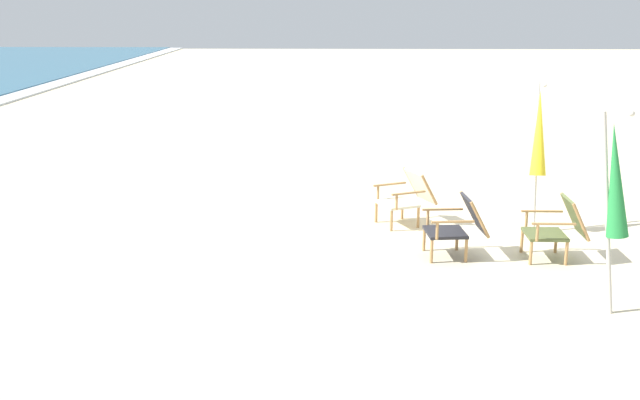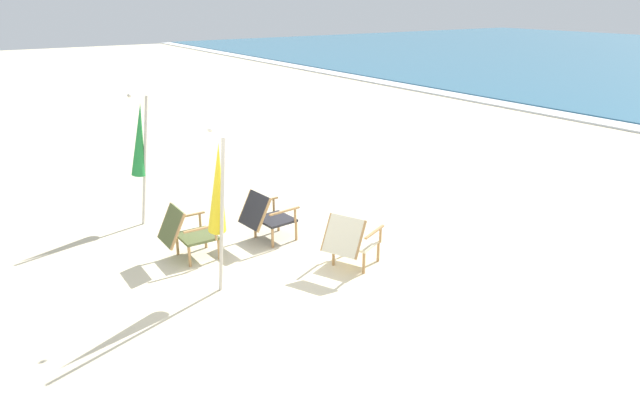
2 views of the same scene
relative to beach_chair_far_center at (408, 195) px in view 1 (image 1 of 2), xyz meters
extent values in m
plane|color=beige|center=(-0.10, -1.36, -0.42)|extent=(80.00, 80.00, 0.00)
cube|color=beige|center=(-0.07, 0.15, -0.10)|extent=(0.67, 0.65, 0.04)
cube|color=beige|center=(0.08, -0.18, 0.12)|extent=(0.57, 0.47, 0.47)
cylinder|color=#AD7F4C|center=(-0.37, 0.25, -0.26)|extent=(0.04, 0.04, 0.32)
cylinder|color=#AD7F4C|center=(0.05, 0.45, -0.26)|extent=(0.04, 0.04, 0.32)
cylinder|color=#AD7F4C|center=(-0.19, -0.14, -0.26)|extent=(0.04, 0.04, 0.32)
cylinder|color=#AD7F4C|center=(0.23, 0.05, -0.26)|extent=(0.04, 0.04, 0.32)
cube|color=#AD7F4C|center=(-0.32, 0.02, 0.12)|extent=(0.25, 0.50, 0.02)
cylinder|color=#AD7F4C|center=(-0.39, 0.19, 0.01)|extent=(0.04, 0.04, 0.22)
cube|color=#AD7F4C|center=(0.19, 0.25, 0.12)|extent=(0.25, 0.50, 0.02)
cylinder|color=#AD7F4C|center=(0.12, 0.42, 0.01)|extent=(0.04, 0.04, 0.22)
cylinder|color=#AD7F4C|center=(-0.15, -0.29, 0.12)|extent=(0.16, 0.28, 0.47)
cylinder|color=#AD7F4C|center=(0.31, -0.08, 0.12)|extent=(0.16, 0.28, 0.47)
cube|color=#515B33|center=(-1.49, -1.58, -0.10)|extent=(0.52, 0.48, 0.04)
cube|color=#515B33|center=(-1.49, -1.93, 0.13)|extent=(0.50, 0.26, 0.48)
cylinder|color=#AD7F4C|center=(-1.72, -1.36, -0.26)|extent=(0.04, 0.04, 0.32)
cylinder|color=#AD7F4C|center=(-1.25, -1.36, -0.26)|extent=(0.04, 0.04, 0.32)
cylinder|color=#AD7F4C|center=(-1.72, -1.79, -0.26)|extent=(0.04, 0.04, 0.32)
cylinder|color=#AD7F4C|center=(-1.25, -1.79, -0.26)|extent=(0.04, 0.04, 0.32)
cube|color=#AD7F4C|center=(-1.77, -1.59, 0.12)|extent=(0.04, 0.53, 0.02)
cylinder|color=#AD7F4C|center=(-1.76, -1.41, 0.01)|extent=(0.04, 0.04, 0.22)
cube|color=#AD7F4C|center=(-1.21, -1.60, 0.12)|extent=(0.04, 0.53, 0.02)
cylinder|color=#AD7F4C|center=(-1.20, -1.41, 0.01)|extent=(0.04, 0.04, 0.22)
cylinder|color=#AD7F4C|center=(-1.74, -1.93, 0.13)|extent=(0.04, 0.26, 0.49)
cylinder|color=#AD7F4C|center=(-1.23, -1.93, 0.13)|extent=(0.04, 0.26, 0.49)
cube|color=#28282D|center=(-1.43, -0.35, -0.10)|extent=(0.56, 0.52, 0.04)
cube|color=#28282D|center=(-1.40, -0.71, 0.13)|extent=(0.52, 0.32, 0.48)
cylinder|color=#AD7F4C|center=(-1.68, -0.15, -0.26)|extent=(0.04, 0.04, 0.32)
cylinder|color=#AD7F4C|center=(-1.21, -0.11, -0.26)|extent=(0.04, 0.04, 0.32)
cylinder|color=#AD7F4C|center=(-1.64, -0.58, -0.26)|extent=(0.04, 0.04, 0.32)
cylinder|color=#AD7F4C|center=(-1.18, -0.54, -0.26)|extent=(0.04, 0.04, 0.32)
cube|color=#AD7F4C|center=(-1.71, -0.39, 0.12)|extent=(0.08, 0.53, 0.02)
cylinder|color=#AD7F4C|center=(-1.72, -0.20, 0.01)|extent=(0.04, 0.04, 0.22)
cube|color=#AD7F4C|center=(-1.15, -0.34, 0.12)|extent=(0.08, 0.53, 0.02)
cylinder|color=#AD7F4C|center=(-1.16, -0.15, 0.01)|extent=(0.04, 0.04, 0.22)
cylinder|color=#AD7F4C|center=(-1.65, -0.73, 0.13)|extent=(0.06, 0.28, 0.48)
cylinder|color=#AD7F4C|center=(-1.14, -0.68, 0.13)|extent=(0.06, 0.28, 0.48)
cylinder|color=#B7B2A8|center=(-0.22, -1.74, 0.61)|extent=(0.46, 0.07, 2.07)
cone|color=yellow|center=(-0.29, -1.73, 0.97)|extent=(0.46, 0.25, 1.18)
sphere|color=#B7B2A8|center=(-0.43, -1.72, 1.64)|extent=(0.06, 0.06, 0.06)
cylinder|color=#B7B2A8|center=(-3.10, -1.72, 0.62)|extent=(0.20, 0.28, 2.09)
cone|color=#23843D|center=(-3.12, -1.76, 0.98)|extent=(0.38, 0.42, 1.17)
sphere|color=#B7B2A8|center=(-3.17, -1.83, 1.66)|extent=(0.06, 0.06, 0.06)
camera|label=1|loc=(-10.45, 1.02, 2.73)|focal=42.00mm
camera|label=2|loc=(5.59, -4.26, 3.07)|focal=32.00mm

